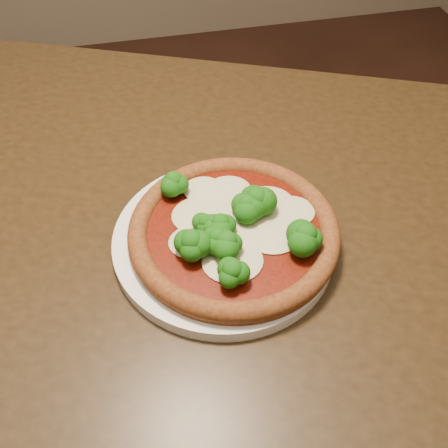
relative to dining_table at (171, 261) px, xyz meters
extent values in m
cube|color=black|center=(0.00, 0.00, 0.08)|extent=(1.31, 1.19, 0.04)
cylinder|color=black|center=(-0.30, 0.53, -0.29)|extent=(0.06, 0.06, 0.71)
cylinder|color=black|center=(0.59, 0.14, -0.29)|extent=(0.06, 0.06, 0.71)
cylinder|color=white|center=(0.07, -0.07, 0.11)|extent=(0.29, 0.29, 0.02)
cylinder|color=brown|center=(0.08, -0.07, 0.13)|extent=(0.26, 0.26, 0.01)
torus|color=brown|center=(0.08, -0.07, 0.13)|extent=(0.27, 0.27, 0.03)
cylinder|color=#631104|center=(0.08, -0.07, 0.14)|extent=(0.22, 0.22, 0.00)
ellipsoid|color=beige|center=(0.15, -0.06, 0.14)|extent=(0.06, 0.05, 0.00)
ellipsoid|color=beige|center=(0.09, 0.00, 0.14)|extent=(0.07, 0.06, 0.01)
ellipsoid|color=beige|center=(0.02, -0.08, 0.14)|extent=(0.06, 0.05, 0.00)
ellipsoid|color=beige|center=(0.13, -0.09, 0.14)|extent=(0.07, 0.07, 0.01)
ellipsoid|color=beige|center=(0.13, -0.04, 0.14)|extent=(0.08, 0.07, 0.01)
ellipsoid|color=beige|center=(0.04, -0.04, 0.14)|extent=(0.08, 0.07, 0.01)
ellipsoid|color=beige|center=(0.09, -0.07, 0.14)|extent=(0.12, 0.11, 0.01)
ellipsoid|color=beige|center=(0.05, 0.01, 0.14)|extent=(0.05, 0.05, 0.00)
ellipsoid|color=beige|center=(0.07, -0.12, 0.14)|extent=(0.08, 0.07, 0.01)
ellipsoid|color=beige|center=(0.16, -0.06, 0.14)|extent=(0.06, 0.06, 0.01)
ellipsoid|color=#1E7713|center=(0.02, -0.10, 0.16)|extent=(0.05, 0.05, 0.04)
ellipsoid|color=#1E7713|center=(0.15, -0.12, 0.16)|extent=(0.05, 0.05, 0.04)
ellipsoid|color=#1E7713|center=(0.06, -0.15, 0.16)|extent=(0.04, 0.04, 0.04)
ellipsoid|color=#1E7713|center=(0.04, -0.07, 0.16)|extent=(0.03, 0.03, 0.03)
ellipsoid|color=#1E7713|center=(0.06, -0.11, 0.16)|extent=(0.04, 0.04, 0.04)
ellipsoid|color=#1E7713|center=(0.11, -0.05, 0.16)|extent=(0.05, 0.05, 0.04)
ellipsoid|color=#1E7713|center=(0.05, -0.07, 0.16)|extent=(0.04, 0.04, 0.03)
ellipsoid|color=#1E7713|center=(0.10, -0.06, 0.16)|extent=(0.05, 0.05, 0.04)
ellipsoid|color=#1E7713|center=(0.05, -0.10, 0.16)|extent=(0.04, 0.04, 0.03)
ellipsoid|color=#1E7713|center=(0.02, 0.01, 0.16)|extent=(0.04, 0.04, 0.04)
ellipsoid|color=#1E7713|center=(0.06, -0.08, 0.16)|extent=(0.04, 0.04, 0.04)
camera|label=1|loc=(-0.03, -0.48, 0.61)|focal=40.00mm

